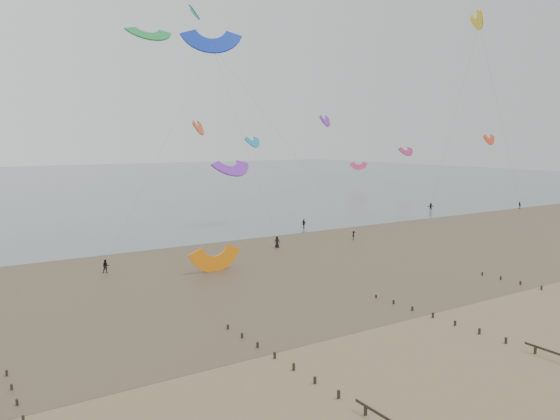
{
  "coord_description": "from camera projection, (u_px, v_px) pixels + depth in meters",
  "views": [
    {
      "loc": [
        -35.84,
        -30.34,
        17.03
      ],
      "look_at": [
        1.99,
        28.0,
        8.0
      ],
      "focal_mm": 35.0,
      "sensor_mm": 36.0,
      "label": 1
    }
  ],
  "objects": [
    {
      "name": "ground",
      "position": [
        438.0,
        339.0,
        46.77
      ],
      "size": [
        500.0,
        500.0,
        0.0
      ],
      "primitive_type": "plane",
      "color": "brown",
      "rests_on": "ground"
    },
    {
      "name": "sea_and_shore",
      "position": [
        216.0,
        267.0,
        73.19
      ],
      "size": [
        500.0,
        665.0,
        0.03
      ],
      "color": "#475654",
      "rests_on": "ground"
    },
    {
      "name": "kitesurfers",
      "position": [
        345.0,
        225.0,
        102.94
      ],
      "size": [
        139.36,
        21.1,
        1.84
      ],
      "color": "black",
      "rests_on": "ground"
    },
    {
      "name": "grounded_kite",
      "position": [
        216.0,
        271.0,
        70.99
      ],
      "size": [
        6.71,
        5.45,
        3.47
      ],
      "primitive_type": null,
      "rotation": [
        1.54,
        0.0,
        0.09
      ],
      "color": "orange",
      "rests_on": "ground"
    },
    {
      "name": "kites_airborne",
      "position": [
        118.0,
        118.0,
        117.31
      ],
      "size": [
        249.78,
        124.91,
        39.67
      ],
      "color": "purple",
      "rests_on": "ground"
    }
  ]
}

